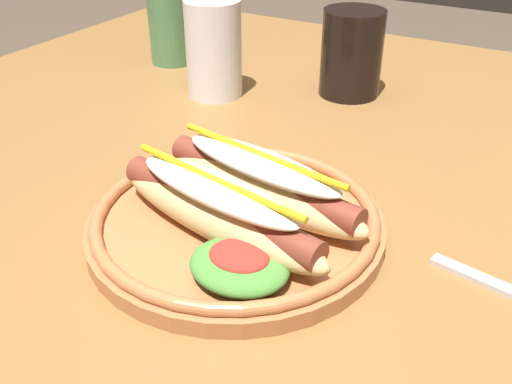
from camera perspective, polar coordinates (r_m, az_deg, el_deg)
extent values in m
cube|color=olive|center=(0.68, 5.56, 1.98)|extent=(1.24, 1.07, 0.04)
cylinder|color=olive|center=(1.44, -6.96, 1.77)|extent=(0.06, 0.06, 0.70)
cylinder|color=#B77042|center=(0.54, -1.59, -3.45)|extent=(0.28, 0.28, 0.02)
torus|color=#B77042|center=(0.53, -1.61, -2.38)|extent=(0.27, 0.27, 0.01)
ellipsoid|color=tan|center=(0.50, -3.92, -2.31)|extent=(0.24, 0.09, 0.04)
cylinder|color=brown|center=(0.50, -3.95, -1.56)|extent=(0.22, 0.07, 0.03)
ellipsoid|color=silver|center=(0.49, -4.02, 0.23)|extent=(0.18, 0.07, 0.02)
cylinder|color=yellow|center=(0.48, -4.07, 1.24)|extent=(0.19, 0.04, 0.01)
ellipsoid|color=tan|center=(0.54, 0.48, 0.37)|extent=(0.24, 0.09, 0.04)
cylinder|color=brown|center=(0.54, 0.48, 1.08)|extent=(0.22, 0.07, 0.03)
ellipsoid|color=silver|center=(0.53, 0.49, 2.79)|extent=(0.18, 0.07, 0.02)
cylinder|color=yellow|center=(0.52, 0.50, 3.75)|extent=(0.19, 0.04, 0.01)
ellipsoid|color=#4C8C38|center=(0.46, -1.66, -7.31)|extent=(0.08, 0.07, 0.02)
ellipsoid|color=red|center=(0.45, -1.68, -6.32)|extent=(0.05, 0.04, 0.01)
cube|color=silver|center=(0.52, 21.29, -7.97)|extent=(0.09, 0.03, 0.00)
cylinder|color=black|center=(0.84, 9.44, 13.38)|extent=(0.09, 0.09, 0.12)
cylinder|color=white|center=(0.83, -4.21, 13.92)|extent=(0.08, 0.08, 0.13)
cylinder|color=#4C7F51|center=(0.98, -8.54, 17.08)|extent=(0.07, 0.07, 0.16)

